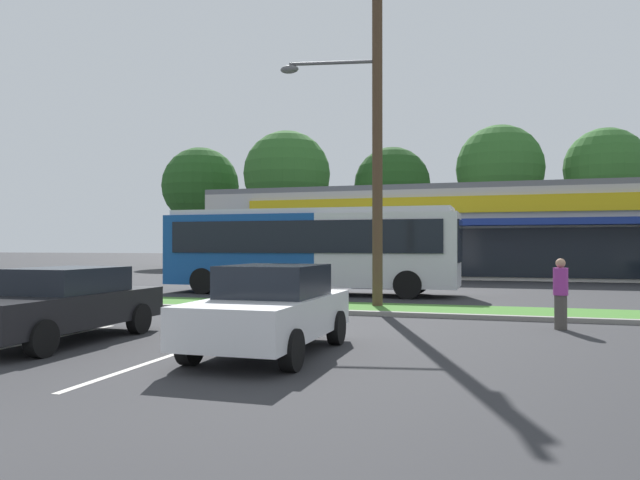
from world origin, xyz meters
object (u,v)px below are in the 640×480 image
object	(u,v)px
car_1	(370,269)
pedestrian_by_pole	(561,294)
utility_pole	(372,125)
bus_stop_bench	(21,290)
car_3	(61,304)
car_4	(271,309)
city_bus	(310,248)

from	to	relation	value
car_1	pedestrian_by_pole	world-z (taller)	pedestrian_by_pole
car_1	utility_pole	bearing A→B (deg)	102.28
utility_pole	bus_stop_bench	bearing A→B (deg)	-168.25
utility_pole	car_1	xyz separation A→B (m)	(-2.26, 10.39, -4.62)
car_3	utility_pole	bearing A→B (deg)	148.45
pedestrian_by_pole	car_3	bearing A→B (deg)	35.66
car_4	pedestrian_by_pole	xyz separation A→B (m)	(5.10, 4.62, 0.02)
bus_stop_bench	car_4	xyz separation A→B (m)	(10.31, -5.31, 0.27)
car_3	car_4	size ratio (longest dim) A/B	1.11
city_bus	bus_stop_bench	distance (m)	10.06
car_3	pedestrian_by_pole	world-z (taller)	pedestrian_by_pole
utility_pole	pedestrian_by_pole	xyz separation A→B (m)	(4.86, -2.89, -4.59)
pedestrian_by_pole	car_4	bearing A→B (deg)	51.78
bus_stop_bench	car_3	xyz separation A→B (m)	(5.94, -5.32, 0.24)
city_bus	car_1	bearing A→B (deg)	77.47
bus_stop_bench	car_3	size ratio (longest dim) A/B	0.35
bus_stop_bench	car_4	bearing A→B (deg)	152.76
city_bus	pedestrian_by_pole	bearing A→B (deg)	-43.19
utility_pole	car_3	distance (m)	9.96
utility_pole	car_1	world-z (taller)	utility_pole
utility_pole	car_4	bearing A→B (deg)	-91.81
city_bus	car_4	xyz separation A→B (m)	(3.23, -12.33, -0.99)
utility_pole	car_4	xyz separation A→B (m)	(-0.24, -7.50, -4.61)
car_4	pedestrian_by_pole	distance (m)	6.88
car_1	car_3	xyz separation A→B (m)	(-2.35, -17.91, -0.02)
car_1	pedestrian_by_pole	xyz separation A→B (m)	(7.13, -13.28, 0.03)
utility_pole	bus_stop_bench	world-z (taller)	utility_pole
pedestrian_by_pole	utility_pole	bearing A→B (deg)	-21.05
utility_pole	car_3	xyz separation A→B (m)	(-4.61, -7.51, -4.64)
car_4	car_1	bearing A→B (deg)	-173.54
utility_pole	car_1	distance (m)	11.60
car_1	car_4	world-z (taller)	car_4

